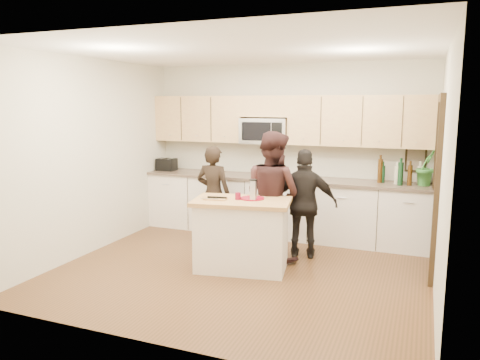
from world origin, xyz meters
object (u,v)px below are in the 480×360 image
at_px(island, 242,234).
at_px(woman_center, 272,196).
at_px(woman_left, 213,194).
at_px(toaster, 167,164).
at_px(woman_right, 305,204).

height_order(island, woman_center, woman_center).
relative_size(woman_left, woman_center, 0.85).
bearing_deg(toaster, woman_center, -25.72).
bearing_deg(woman_left, woman_right, 173.60).
relative_size(toaster, woman_center, 0.18).
bearing_deg(toaster, woman_left, -30.21).
bearing_deg(island, toaster, 131.26).
distance_m(woman_center, woman_right, 0.46).
relative_size(woman_center, woman_right, 1.16).
distance_m(island, toaster, 2.67).
height_order(toaster, woman_right, woman_right).
relative_size(island, woman_left, 0.89).
distance_m(woman_left, woman_center, 1.12).
distance_m(toaster, woman_center, 2.51).
relative_size(island, toaster, 4.25).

